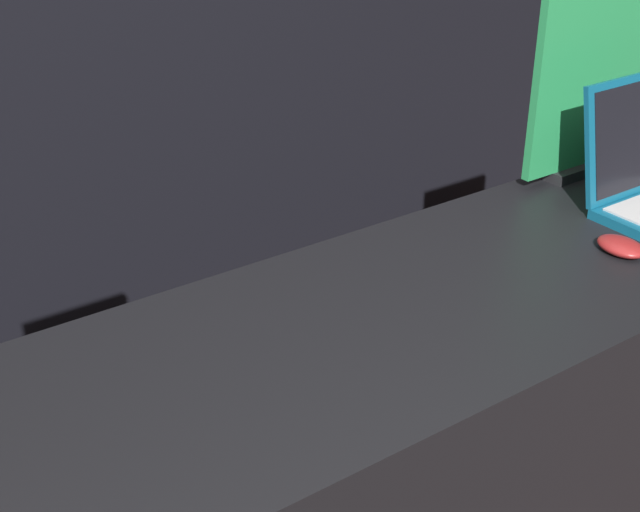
# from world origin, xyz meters

# --- Properties ---
(mouse_back) EXTENTS (0.07, 0.10, 0.03)m
(mouse_back) POSITION_xyz_m (0.62, 0.20, 1.00)
(mouse_back) COLOR maroon
(mouse_back) RESTS_ON display_counter
(promo_stand_back) EXTENTS (0.35, 0.07, 0.44)m
(promo_stand_back) POSITION_xyz_m (0.87, 0.51, 1.20)
(promo_stand_back) COLOR black
(promo_stand_back) RESTS_ON display_counter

